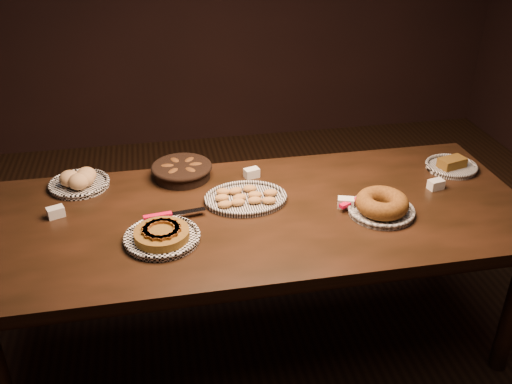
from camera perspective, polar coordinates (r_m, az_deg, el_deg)
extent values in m
plane|color=black|center=(2.94, 0.19, -14.53)|extent=(5.00, 5.00, 0.00)
cube|color=black|center=(2.49, 0.21, -2.46)|extent=(2.40, 1.00, 0.05)
cylinder|color=black|center=(2.49, -24.26, -16.74)|extent=(0.08, 0.08, 0.70)
cylinder|color=black|center=(3.06, -21.69, -6.57)|extent=(0.08, 0.08, 0.70)
cylinder|color=black|center=(3.33, 17.44, -2.58)|extent=(0.08, 0.08, 0.70)
torus|color=white|center=(2.31, -9.39, -4.38)|extent=(0.31, 0.31, 0.02)
cylinder|color=#523610|center=(2.31, -9.41, -4.18)|extent=(0.26, 0.26, 0.04)
cube|color=#57210E|center=(2.31, -7.99, -3.41)|extent=(0.04, 0.08, 0.01)
cube|color=#57210E|center=(2.33, -8.29, -3.11)|extent=(0.06, 0.07, 0.01)
cube|color=#57210E|center=(2.34, -8.82, -2.92)|extent=(0.08, 0.06, 0.01)
cube|color=#57210E|center=(2.35, -9.46, -2.89)|extent=(0.08, 0.03, 0.01)
cube|color=#57210E|center=(2.34, -10.09, -3.01)|extent=(0.08, 0.05, 0.01)
cube|color=#57210E|center=(2.33, -10.61, -3.27)|extent=(0.07, 0.07, 0.01)
cube|color=#57210E|center=(2.31, -10.91, -3.61)|extent=(0.04, 0.08, 0.01)
cube|color=#57210E|center=(2.29, -10.93, -3.97)|extent=(0.04, 0.08, 0.01)
cube|color=#57210E|center=(2.27, -10.65, -4.29)|extent=(0.06, 0.07, 0.01)
cube|color=#57210E|center=(2.25, -10.12, -4.48)|extent=(0.08, 0.06, 0.01)
cube|color=#57210E|center=(2.25, -9.45, -4.52)|extent=(0.08, 0.03, 0.01)
cube|color=#57210E|center=(2.25, -8.79, -4.39)|extent=(0.08, 0.05, 0.01)
cube|color=#57210E|center=(2.26, -8.26, -4.12)|extent=(0.07, 0.07, 0.01)
cube|color=#57210E|center=(2.28, -7.98, -3.77)|extent=(0.04, 0.08, 0.01)
cube|color=red|center=(2.43, -9.80, -2.38)|extent=(0.12, 0.04, 0.02)
cube|color=silver|center=(2.45, -6.80, -1.97)|extent=(0.15, 0.05, 0.00)
torus|color=black|center=(2.55, -1.04, -0.51)|extent=(0.30, 0.30, 0.02)
ellipsoid|color=olive|center=(2.48, -3.13, -1.24)|extent=(0.07, 0.05, 0.03)
ellipsoid|color=olive|center=(2.50, -1.84, -1.03)|extent=(0.07, 0.04, 0.03)
ellipsoid|color=olive|center=(2.51, -0.12, -0.83)|extent=(0.07, 0.04, 0.03)
ellipsoid|color=olive|center=(2.51, 1.32, -0.84)|extent=(0.07, 0.05, 0.03)
ellipsoid|color=olive|center=(2.53, -3.44, -0.59)|extent=(0.06, 0.04, 0.03)
ellipsoid|color=olive|center=(2.53, -1.66, -0.55)|extent=(0.07, 0.06, 0.03)
ellipsoid|color=olive|center=(2.55, -0.11, -0.28)|extent=(0.07, 0.05, 0.03)
ellipsoid|color=olive|center=(2.57, 1.45, -0.06)|extent=(0.07, 0.05, 0.03)
ellipsoid|color=olive|center=(2.58, -3.33, 0.03)|extent=(0.07, 0.05, 0.03)
ellipsoid|color=olive|center=(2.59, -2.06, 0.12)|extent=(0.07, 0.05, 0.03)
ellipsoid|color=olive|center=(2.60, -0.63, 0.36)|extent=(0.07, 0.05, 0.03)
torus|color=black|center=(2.52, 12.42, -1.70)|extent=(0.29, 0.29, 0.02)
torus|color=brown|center=(2.50, 12.49, -1.08)|extent=(0.27, 0.27, 0.08)
cube|color=red|center=(2.52, 9.44, -1.04)|extent=(0.12, 0.08, 0.02)
cube|color=silver|center=(2.61, 11.39, -0.21)|extent=(0.15, 0.10, 0.00)
cylinder|color=black|center=(2.76, -7.42, 2.07)|extent=(0.32, 0.32, 0.07)
torus|color=black|center=(2.75, -7.45, 2.48)|extent=(0.29, 0.29, 0.02)
ellipsoid|color=#331C0A|center=(2.76, -6.05, 2.55)|extent=(0.09, 0.05, 0.04)
ellipsoid|color=#331C0A|center=(2.80, -6.67, 2.99)|extent=(0.09, 0.10, 0.04)
ellipsoid|color=#331C0A|center=(2.81, -8.11, 2.93)|extent=(0.08, 0.10, 0.04)
ellipsoid|color=#331C0A|center=(2.76, -8.84, 2.38)|extent=(0.09, 0.06, 0.04)
ellipsoid|color=#331C0A|center=(2.71, -8.27, 1.86)|extent=(0.09, 0.10, 0.04)
ellipsoid|color=#331C0A|center=(2.71, -6.56, 1.98)|extent=(0.09, 0.10, 0.04)
torus|color=white|center=(2.79, -17.27, 0.89)|extent=(0.28, 0.28, 0.02)
ellipsoid|color=tan|center=(2.78, -18.14, 1.30)|extent=(0.09, 0.09, 0.08)
ellipsoid|color=tan|center=(2.79, -16.62, 1.62)|extent=(0.09, 0.09, 0.08)
ellipsoid|color=tan|center=(2.74, -17.32, 1.01)|extent=(0.09, 0.09, 0.08)
ellipsoid|color=tan|center=(2.76, -16.81, 1.30)|extent=(0.09, 0.09, 0.08)
torus|color=black|center=(2.99, 18.96, 2.54)|extent=(0.25, 0.25, 0.02)
cube|color=#523610|center=(2.98, 19.01, 2.80)|extent=(0.15, 0.11, 0.05)
cube|color=white|center=(2.35, -8.15, -3.63)|extent=(0.08, 0.08, 0.04)
cube|color=white|center=(2.75, -0.44, 1.92)|extent=(0.08, 0.06, 0.04)
cube|color=white|center=(2.53, 8.97, -1.07)|extent=(0.08, 0.06, 0.04)
cube|color=white|center=(2.58, -19.39, -1.91)|extent=(0.08, 0.07, 0.04)
cube|color=white|center=(2.78, 17.55, 0.73)|extent=(0.08, 0.06, 0.04)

